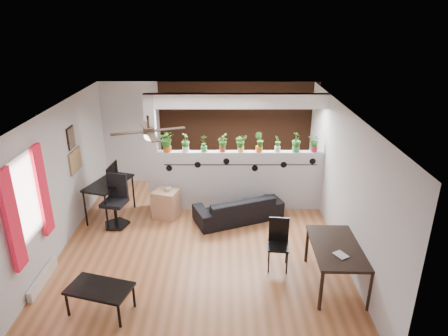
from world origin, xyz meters
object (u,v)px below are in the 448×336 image
(potted_plant_3, at_px, (222,143))
(dining_table, at_px, (338,250))
(potted_plant_8, at_px, (315,142))
(cup, at_px, (168,189))
(potted_plant_2, at_px, (204,143))
(potted_plant_7, at_px, (296,141))
(office_chair, at_px, (116,204))
(folding_chair, at_px, (279,239))
(computer_desk, at_px, (109,185))
(potted_plant_5, at_px, (259,142))
(potted_plant_6, at_px, (278,143))
(ceiling_fan, at_px, (149,133))
(coffee_table, at_px, (100,290))
(cube_shelf, at_px, (166,204))
(potted_plant_1, at_px, (185,142))
(sofa, at_px, (238,208))
(potted_plant_0, at_px, (167,140))
(potted_plant_4, at_px, (241,142))

(potted_plant_3, xyz_separation_m, dining_table, (1.85, -2.71, -0.91))
(potted_plant_8, distance_m, cup, 3.29)
(potted_plant_2, bearing_deg, potted_plant_7, 0.00)
(office_chair, distance_m, folding_chair, 3.47)
(folding_chair, bearing_deg, computer_desk, 152.19)
(potted_plant_5, distance_m, dining_table, 3.06)
(potted_plant_6, xyz_separation_m, computer_desk, (-3.59, -0.41, -0.81))
(computer_desk, bearing_deg, dining_table, -28.42)
(potted_plant_2, bearing_deg, potted_plant_8, 0.00)
(ceiling_fan, relative_size, cup, 9.92)
(cup, height_order, folding_chair, folding_chair)
(ceiling_fan, relative_size, coffee_table, 1.16)
(potted_plant_5, relative_size, potted_plant_8, 1.08)
(cup, bearing_deg, computer_desk, 179.57)
(cube_shelf, distance_m, cup, 0.36)
(potted_plant_1, distance_m, potted_plant_3, 0.79)
(dining_table, xyz_separation_m, coffee_table, (-3.63, -0.64, -0.26))
(potted_plant_3, distance_m, computer_desk, 2.58)
(sofa, relative_size, office_chair, 1.63)
(potted_plant_7, relative_size, cube_shelf, 0.71)
(potted_plant_3, distance_m, dining_table, 3.40)
(ceiling_fan, distance_m, potted_plant_6, 3.09)
(potted_plant_8, bearing_deg, potted_plant_3, 180.00)
(potted_plant_0, relative_size, potted_plant_8, 1.22)
(potted_plant_7, bearing_deg, computer_desk, -174.13)
(potted_plant_2, xyz_separation_m, folding_chair, (1.37, -2.20, -1.02))
(potted_plant_1, bearing_deg, potted_plant_3, 0.00)
(potted_plant_4, bearing_deg, potted_plant_7, -0.00)
(potted_plant_1, relative_size, cube_shelf, 0.66)
(folding_chair, bearing_deg, potted_plant_1, 128.79)
(potted_plant_3, bearing_deg, potted_plant_1, -180.00)
(potted_plant_4, relative_size, coffee_table, 0.38)
(potted_plant_5, height_order, cup, potted_plant_5)
(ceiling_fan, relative_size, potted_plant_8, 3.04)
(potted_plant_6, bearing_deg, ceiling_fan, -143.02)
(potted_plant_7, height_order, sofa, potted_plant_7)
(potted_plant_1, relative_size, cup, 3.39)
(sofa, bearing_deg, cup, -26.22)
(potted_plant_7, bearing_deg, potted_plant_1, 180.00)
(potted_plant_5, xyz_separation_m, cup, (-1.95, -0.42, -0.91))
(potted_plant_1, xyz_separation_m, computer_desk, (-1.62, -0.41, -0.83))
(potted_plant_4, distance_m, coffee_table, 4.17)
(folding_chair, bearing_deg, potted_plant_7, 74.59)
(potted_plant_1, relative_size, folding_chair, 0.45)
(potted_plant_1, distance_m, cup, 1.06)
(potted_plant_6, height_order, dining_table, potted_plant_6)
(coffee_table, bearing_deg, potted_plant_3, 61.98)
(potted_plant_2, xyz_separation_m, computer_desk, (-2.01, -0.41, -0.82))
(potted_plant_6, bearing_deg, coffee_table, -131.51)
(computer_desk, distance_m, office_chair, 0.50)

